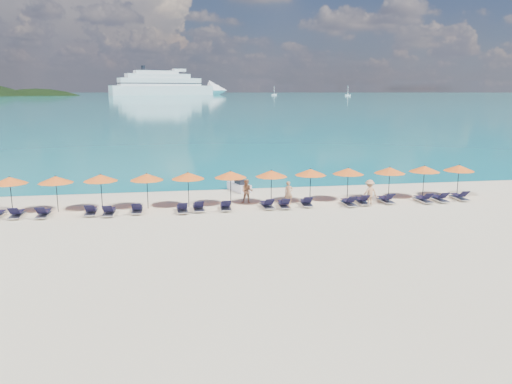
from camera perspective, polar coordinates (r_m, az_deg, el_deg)
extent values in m
plane|color=beige|center=(27.89, 1.02, -3.65)|extent=(1400.00, 1400.00, 0.00)
cube|color=#1FA9B2|center=(686.49, -9.29, 10.94)|extent=(1600.00, 1300.00, 0.01)
ellipsoid|color=black|center=(605.60, -23.54, 6.73)|extent=(162.00, 126.00, 85.50)
cube|color=white|center=(612.78, -10.67, 11.34)|extent=(121.49, 59.73, 10.99)
cone|color=white|center=(638.77, -4.35, 11.51)|extent=(30.67, 30.67, 24.17)
cube|color=white|center=(612.16, -10.91, 12.25)|extent=(97.54, 48.83, 8.79)
cube|color=white|center=(611.62, -11.13, 12.86)|extent=(76.24, 39.74, 5.49)
cube|color=white|center=(611.09, -11.35, 13.27)|extent=(52.30, 28.83, 3.85)
cube|color=black|center=(612.14, -10.90, 12.10)|extent=(98.76, 49.42, 0.99)
cube|color=black|center=(612.20, -10.92, 12.46)|extent=(96.33, 48.23, 0.99)
cylinder|color=black|center=(606.91, -12.77, 13.64)|extent=(4.83, 4.83, 6.04)
cube|color=white|center=(582.33, 2.10, 11.05)|extent=(5.87, 1.96, 1.56)
cylinder|color=white|center=(582.29, 2.10, 11.55)|extent=(0.35, 0.35, 9.78)
cube|color=white|center=(544.79, 10.45, 10.83)|extent=(5.83, 1.94, 1.56)
cylinder|color=white|center=(544.75, 10.47, 11.36)|extent=(0.35, 0.35, 9.72)
cube|color=silver|center=(36.75, -1.94, 0.58)|extent=(1.60, 2.53, 0.54)
cube|color=black|center=(36.50, -1.81, 1.13)|extent=(0.78, 1.09, 0.35)
cylinder|color=black|center=(37.17, -2.35, 1.55)|extent=(0.53, 0.23, 0.06)
imported|color=tan|center=(32.45, 3.75, -0.11)|extent=(0.56, 0.37, 1.51)
imported|color=tan|center=(32.69, -1.02, 0.08)|extent=(0.87, 0.64, 1.60)
imported|color=tan|center=(32.89, 12.84, -0.07)|extent=(1.18, 0.76, 1.68)
cylinder|color=black|center=(33.43, -26.19, -0.35)|extent=(0.05, 0.05, 2.20)
cone|color=orange|center=(33.27, -26.33, 1.20)|extent=(2.10, 2.10, 0.42)
sphere|color=black|center=(33.23, -26.37, 1.57)|extent=(0.08, 0.08, 0.08)
cylinder|color=black|center=(32.59, -21.80, -0.26)|extent=(0.05, 0.05, 2.20)
cone|color=orange|center=(32.43, -21.92, 1.33)|extent=(2.10, 2.10, 0.42)
sphere|color=black|center=(32.39, -21.95, 1.71)|extent=(0.08, 0.08, 0.08)
cylinder|color=black|center=(32.32, -17.24, -0.04)|extent=(0.05, 0.05, 2.20)
cone|color=orange|center=(32.15, -17.34, 1.56)|extent=(2.10, 2.10, 0.42)
sphere|color=black|center=(32.11, -17.37, 1.95)|extent=(0.08, 0.08, 0.08)
cylinder|color=black|center=(31.90, -12.30, 0.07)|extent=(0.05, 0.05, 2.20)
cone|color=orange|center=(31.74, -12.38, 1.70)|extent=(2.10, 2.10, 0.42)
sphere|color=black|center=(31.70, -12.39, 2.09)|extent=(0.08, 0.08, 0.08)
cylinder|color=black|center=(31.88, -7.73, 0.23)|extent=(0.05, 0.05, 2.20)
cone|color=orange|center=(31.71, -7.78, 1.86)|extent=(2.10, 2.10, 0.42)
sphere|color=black|center=(31.68, -7.79, 2.25)|extent=(0.08, 0.08, 0.08)
cylinder|color=black|center=(32.09, -2.91, 0.40)|extent=(0.05, 0.05, 2.20)
cone|color=orange|center=(31.92, -2.93, 2.02)|extent=(2.10, 2.10, 0.42)
sphere|color=black|center=(31.89, -2.93, 2.41)|extent=(0.08, 0.08, 0.08)
cylinder|color=black|center=(32.43, 1.76, 0.53)|extent=(0.05, 0.05, 2.20)
cone|color=orange|center=(32.27, 1.77, 2.13)|extent=(2.10, 2.10, 0.42)
sphere|color=black|center=(32.23, 1.77, 2.52)|extent=(0.08, 0.08, 0.08)
cylinder|color=black|center=(33.17, 6.22, 0.72)|extent=(0.05, 0.05, 2.20)
cone|color=orange|center=(33.01, 6.25, 2.28)|extent=(2.10, 2.10, 0.42)
sphere|color=black|center=(32.98, 6.26, 2.66)|extent=(0.08, 0.08, 0.08)
cylinder|color=black|center=(33.91, 10.44, 0.83)|extent=(0.05, 0.05, 2.20)
cone|color=orange|center=(33.75, 10.49, 2.36)|extent=(2.10, 2.10, 0.42)
sphere|color=black|center=(33.72, 10.51, 2.73)|extent=(0.08, 0.08, 0.08)
cylinder|color=black|center=(34.87, 14.96, 0.92)|extent=(0.05, 0.05, 2.20)
cone|color=orange|center=(34.71, 15.04, 2.41)|extent=(2.10, 2.10, 0.42)
sphere|color=black|center=(34.68, 15.06, 2.77)|extent=(0.08, 0.08, 0.08)
cylinder|color=black|center=(36.20, 18.60, 1.09)|extent=(0.05, 0.05, 2.20)
cone|color=orange|center=(36.05, 18.70, 2.53)|extent=(2.10, 2.10, 0.42)
sphere|color=black|center=(36.02, 18.72, 2.87)|extent=(0.08, 0.08, 0.08)
cylinder|color=black|center=(37.40, 22.08, 1.17)|extent=(0.05, 0.05, 2.20)
cone|color=orange|center=(37.26, 22.19, 2.56)|extent=(2.10, 2.10, 0.42)
sphere|color=black|center=(37.23, 22.22, 2.89)|extent=(0.08, 0.08, 0.08)
cube|color=silver|center=(32.36, -25.67, -2.41)|extent=(0.68, 1.72, 0.06)
cube|color=black|center=(32.56, -25.59, -2.03)|extent=(0.59, 1.12, 0.04)
cube|color=black|center=(31.75, -25.97, -1.93)|extent=(0.57, 0.56, 0.43)
cube|color=silver|center=(31.84, -23.11, -2.41)|extent=(0.62, 1.70, 0.06)
cube|color=black|center=(32.04, -23.03, -2.02)|extent=(0.55, 1.10, 0.04)
cube|color=black|center=(31.23, -23.40, -1.92)|extent=(0.55, 0.54, 0.43)
cube|color=silver|center=(31.41, -18.32, -2.24)|extent=(0.67, 1.72, 0.06)
cube|color=black|center=(31.62, -18.29, -1.85)|extent=(0.58, 1.12, 0.04)
cube|color=black|center=(30.79, -18.49, -1.74)|extent=(0.57, 0.55, 0.43)
cube|color=silver|center=(30.99, -16.43, -2.30)|extent=(0.67, 1.72, 0.06)
cube|color=black|center=(31.19, -16.38, -1.91)|extent=(0.58, 1.12, 0.04)
cube|color=black|center=(30.36, -16.63, -1.80)|extent=(0.57, 0.55, 0.43)
cube|color=silver|center=(31.13, -13.43, -2.08)|extent=(0.63, 1.70, 0.06)
cube|color=black|center=(31.34, -13.42, -1.69)|extent=(0.56, 1.10, 0.04)
cube|color=black|center=(30.50, -13.52, -1.57)|extent=(0.55, 0.54, 0.43)
cube|color=silver|center=(30.74, -8.43, -2.05)|extent=(0.72, 1.73, 0.06)
cube|color=black|center=(30.95, -8.47, -1.66)|extent=(0.61, 1.13, 0.04)
cube|color=black|center=(30.12, -8.37, -1.54)|extent=(0.58, 0.57, 0.43)
cube|color=silver|center=(31.00, -6.59, -1.89)|extent=(0.68, 1.72, 0.06)
cube|color=black|center=(31.20, -6.64, -1.50)|extent=(0.59, 1.12, 0.04)
cube|color=black|center=(30.37, -6.51, -1.38)|extent=(0.57, 0.56, 0.43)
cube|color=silver|center=(31.07, -3.50, -1.80)|extent=(0.70, 1.73, 0.06)
cube|color=black|center=(31.28, -3.53, -1.41)|extent=(0.60, 1.12, 0.04)
cube|color=black|center=(30.44, -3.44, -1.29)|extent=(0.57, 0.56, 0.43)
cube|color=silver|center=(31.45, 1.27, -1.61)|extent=(0.73, 1.74, 0.06)
cube|color=black|center=(31.65, 1.16, -1.23)|extent=(0.62, 1.13, 0.04)
cube|color=black|center=(30.84, 1.54, -1.10)|extent=(0.59, 0.57, 0.43)
cube|color=silver|center=(31.59, 3.22, -1.57)|extent=(0.70, 1.73, 0.06)
cube|color=black|center=(31.79, 3.14, -1.19)|extent=(0.60, 1.13, 0.04)
cube|color=black|center=(30.97, 3.40, -1.07)|extent=(0.58, 0.56, 0.43)
cube|color=silver|center=(32.21, 5.77, -1.35)|extent=(0.78, 1.75, 0.06)
cube|color=black|center=(32.41, 5.70, -0.98)|extent=(0.65, 1.15, 0.04)
cube|color=black|center=(31.59, 5.95, -0.86)|extent=(0.60, 0.59, 0.43)
cube|color=silver|center=(32.70, 10.52, -1.30)|extent=(0.63, 1.70, 0.06)
cube|color=black|center=(32.89, 10.38, -0.93)|extent=(0.56, 1.10, 0.04)
cube|color=black|center=(32.11, 10.88, -0.80)|extent=(0.55, 0.54, 0.43)
cube|color=silver|center=(33.28, 12.01, -1.13)|extent=(0.72, 1.73, 0.06)
cube|color=black|center=(33.48, 11.89, -0.77)|extent=(0.61, 1.13, 0.04)
cube|color=black|center=(32.68, 12.34, -0.64)|extent=(0.58, 0.57, 0.43)
cube|color=silver|center=(34.03, 14.60, -0.97)|extent=(0.67, 1.72, 0.06)
cube|color=black|center=(34.22, 14.44, -0.62)|extent=(0.58, 1.11, 0.04)
cube|color=black|center=(33.46, 15.04, -0.49)|extent=(0.56, 0.55, 0.43)
cube|color=silver|center=(34.87, 18.56, -0.90)|extent=(0.69, 1.72, 0.06)
cube|color=black|center=(35.05, 18.37, -0.56)|extent=(0.59, 1.12, 0.04)
cube|color=black|center=(34.33, 19.06, -0.43)|extent=(0.57, 0.56, 0.43)
cube|color=silver|center=(35.47, 20.21, -0.81)|extent=(0.64, 1.71, 0.06)
cube|color=black|center=(35.65, 20.03, -0.47)|extent=(0.56, 1.11, 0.04)
cube|color=black|center=(34.92, 20.68, -0.35)|extent=(0.56, 0.54, 0.43)
cube|color=silver|center=(36.47, 22.21, -0.63)|extent=(0.66, 1.71, 0.06)
cube|color=black|center=(36.65, 22.03, -0.31)|extent=(0.57, 1.11, 0.04)
cube|color=black|center=(35.93, 22.70, -0.18)|extent=(0.56, 0.55, 0.43)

